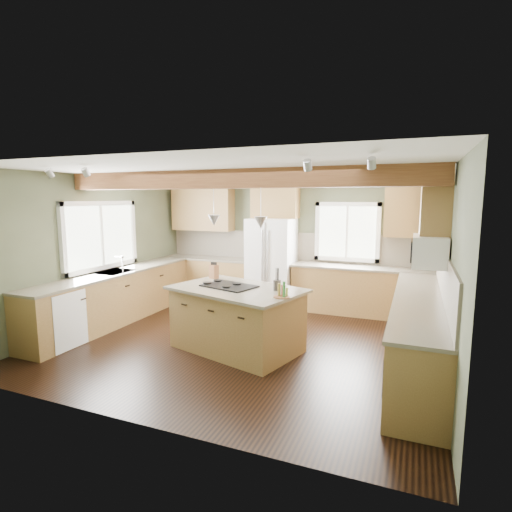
% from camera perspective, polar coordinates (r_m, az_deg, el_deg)
% --- Properties ---
extents(floor, '(5.60, 5.60, 0.00)m').
position_cam_1_polar(floor, '(6.35, -1.84, -12.04)').
color(floor, black).
rests_on(floor, ground).
extents(ceiling, '(5.60, 5.60, 0.00)m').
position_cam_1_polar(ceiling, '(5.97, -1.95, 12.05)').
color(ceiling, silver).
rests_on(ceiling, wall_back).
extents(wall_back, '(5.60, 0.00, 5.60)m').
position_cam_1_polar(wall_back, '(8.36, 5.06, 2.01)').
color(wall_back, '#424833').
rests_on(wall_back, ground).
extents(wall_left, '(0.00, 5.00, 5.00)m').
position_cam_1_polar(wall_left, '(7.60, -21.60, 0.84)').
color(wall_left, '#424833').
rests_on(wall_left, ground).
extents(wall_right, '(0.00, 5.00, 5.00)m').
position_cam_1_polar(wall_right, '(5.54, 25.67, -1.96)').
color(wall_right, '#424833').
rests_on(wall_right, ground).
extents(ceiling_beam, '(5.55, 0.26, 0.26)m').
position_cam_1_polar(ceiling_beam, '(5.67, -3.32, 10.94)').
color(ceiling_beam, '#552B18').
rests_on(ceiling_beam, ceiling).
extents(soffit_trim, '(5.55, 0.20, 0.10)m').
position_cam_1_polar(soffit_trim, '(8.22, 4.96, 10.56)').
color(soffit_trim, '#552B18').
rests_on(soffit_trim, ceiling).
extents(backsplash_back, '(5.58, 0.03, 0.58)m').
position_cam_1_polar(backsplash_back, '(8.35, 5.02, 1.38)').
color(backsplash_back, brown).
rests_on(backsplash_back, wall_back).
extents(backsplash_right, '(0.03, 3.70, 0.58)m').
position_cam_1_polar(backsplash_right, '(5.60, 25.43, -2.77)').
color(backsplash_right, brown).
rests_on(backsplash_right, wall_right).
extents(base_cab_back_left, '(2.02, 0.60, 0.88)m').
position_cam_1_polar(base_cab_back_left, '(8.90, -6.69, -3.24)').
color(base_cab_back_left, brown).
rests_on(base_cab_back_left, floor).
extents(counter_back_left, '(2.06, 0.64, 0.04)m').
position_cam_1_polar(counter_back_left, '(8.83, -6.74, -0.31)').
color(counter_back_left, brown).
rests_on(counter_back_left, base_cab_back_left).
extents(base_cab_back_right, '(2.62, 0.60, 0.88)m').
position_cam_1_polar(base_cab_back_right, '(7.90, 14.75, -4.92)').
color(base_cab_back_right, brown).
rests_on(base_cab_back_right, floor).
extents(counter_back_right, '(2.66, 0.64, 0.04)m').
position_cam_1_polar(counter_back_right, '(7.81, 14.88, -1.63)').
color(counter_back_right, brown).
rests_on(counter_back_right, base_cab_back_right).
extents(base_cab_left, '(0.60, 3.70, 0.88)m').
position_cam_1_polar(base_cab_left, '(7.58, -19.34, -5.68)').
color(base_cab_left, brown).
rests_on(base_cab_left, floor).
extents(counter_left, '(0.64, 3.74, 0.04)m').
position_cam_1_polar(counter_left, '(7.49, -19.51, -2.25)').
color(counter_left, brown).
rests_on(counter_left, base_cab_left).
extents(base_cab_right, '(0.60, 3.70, 0.88)m').
position_cam_1_polar(base_cab_right, '(5.78, 22.09, -10.15)').
color(base_cab_right, brown).
rests_on(base_cab_right, floor).
extents(counter_right, '(0.64, 3.74, 0.04)m').
position_cam_1_polar(counter_right, '(5.65, 22.34, -5.71)').
color(counter_right, brown).
rests_on(counter_right, base_cab_right).
extents(upper_cab_back_left, '(1.40, 0.35, 0.90)m').
position_cam_1_polar(upper_cab_back_left, '(8.94, -7.60, 6.55)').
color(upper_cab_back_left, brown).
rests_on(upper_cab_back_left, wall_back).
extents(upper_cab_over_fridge, '(0.96, 0.35, 0.70)m').
position_cam_1_polar(upper_cab_over_fridge, '(8.24, 2.76, 7.86)').
color(upper_cab_over_fridge, brown).
rests_on(upper_cab_over_fridge, wall_back).
extents(upper_cab_right, '(0.35, 2.20, 0.90)m').
position_cam_1_polar(upper_cab_right, '(6.36, 23.97, 5.26)').
color(upper_cab_right, brown).
rests_on(upper_cab_right, wall_right).
extents(upper_cab_back_corner, '(0.90, 0.35, 0.90)m').
position_cam_1_polar(upper_cab_back_corner, '(7.78, 21.24, 5.82)').
color(upper_cab_back_corner, brown).
rests_on(upper_cab_back_corner, wall_back).
extents(window_left, '(0.04, 1.60, 1.05)m').
position_cam_1_polar(window_left, '(7.59, -21.33, 2.75)').
color(window_left, white).
rests_on(window_left, wall_left).
extents(window_back, '(1.10, 0.04, 1.00)m').
position_cam_1_polar(window_back, '(8.06, 12.90, 3.39)').
color(window_back, white).
rests_on(window_back, wall_back).
extents(sink, '(0.50, 0.65, 0.03)m').
position_cam_1_polar(sink, '(7.49, -19.51, -2.22)').
color(sink, '#262628').
rests_on(sink, counter_left).
extents(faucet, '(0.02, 0.02, 0.28)m').
position_cam_1_polar(faucet, '(7.35, -18.51, -1.21)').
color(faucet, '#B2B2B7').
rests_on(faucet, sink).
extents(dishwasher, '(0.60, 0.60, 0.84)m').
position_cam_1_polar(dishwasher, '(6.69, -26.67, -8.01)').
color(dishwasher, white).
rests_on(dishwasher, floor).
extents(oven, '(0.60, 0.72, 0.84)m').
position_cam_1_polar(oven, '(4.56, 21.93, -15.25)').
color(oven, white).
rests_on(oven, floor).
extents(microwave, '(0.40, 0.70, 0.38)m').
position_cam_1_polar(microwave, '(5.44, 23.56, 0.67)').
color(microwave, white).
rests_on(microwave, wall_right).
extents(pendant_left, '(0.18, 0.18, 0.16)m').
position_cam_1_polar(pendant_left, '(5.94, -6.04, 5.09)').
color(pendant_left, '#B2B2B7').
rests_on(pendant_left, ceiling).
extents(pendant_right, '(0.18, 0.18, 0.16)m').
position_cam_1_polar(pendant_right, '(5.38, 0.68, 4.81)').
color(pendant_right, '#B2B2B7').
rests_on(pendant_right, ceiling).
extents(refrigerator, '(0.90, 0.74, 1.80)m').
position_cam_1_polar(refrigerator, '(8.15, 2.22, -0.97)').
color(refrigerator, white).
rests_on(refrigerator, floor).
extents(island, '(1.96, 1.49, 0.88)m').
position_cam_1_polar(island, '(5.91, -2.74, -9.12)').
color(island, brown).
rests_on(island, floor).
extents(island_top, '(2.10, 1.64, 0.04)m').
position_cam_1_polar(island_top, '(5.79, -2.78, -4.77)').
color(island_top, brown).
rests_on(island_top, island).
extents(cooktop, '(0.86, 0.69, 0.02)m').
position_cam_1_polar(cooktop, '(5.88, -3.85, -4.28)').
color(cooktop, black).
rests_on(cooktop, island_top).
extents(knife_block, '(0.16, 0.14, 0.22)m').
position_cam_1_polar(knife_block, '(6.48, -6.04, -2.24)').
color(knife_block, brown).
rests_on(knife_block, island_top).
extents(utensil_crock, '(0.14, 0.14, 0.14)m').
position_cam_1_polar(utensil_crock, '(5.62, 3.02, -4.21)').
color(utensil_crock, '#3E3531').
rests_on(utensil_crock, island_top).
extents(bottle_tray, '(0.30, 0.30, 0.20)m').
position_cam_1_polar(bottle_tray, '(5.23, 3.70, -4.84)').
color(bottle_tray, brown).
rests_on(bottle_tray, island_top).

